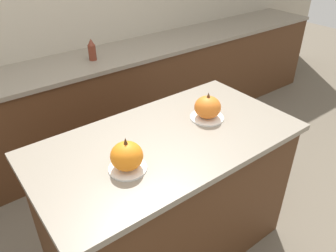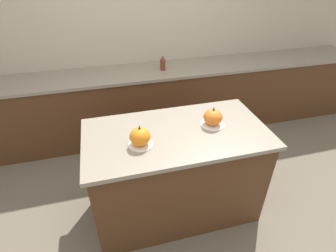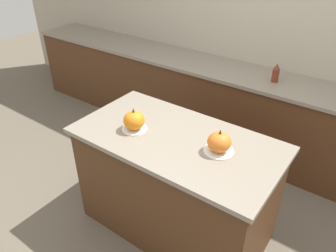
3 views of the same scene
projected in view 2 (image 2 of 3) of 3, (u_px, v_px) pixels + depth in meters
The scene contains 7 objects.
ground_plane at pixel (175, 206), 2.59m from camera, with size 12.00×12.00×0.00m, color #665B4C.
wall_back at pixel (139, 34), 3.26m from camera, with size 8.00×0.06×2.50m.
kitchen_island at pixel (176, 173), 2.35m from camera, with size 1.49×0.79×0.89m.
back_counter at pixel (147, 103), 3.44m from camera, with size 6.00×0.60×0.89m.
pumpkin_cake_left at pixel (140, 137), 1.92m from camera, with size 0.19×0.19×0.18m.
pumpkin_cake_right at pixel (213, 118), 2.15m from camera, with size 0.20×0.20×0.17m.
bottle_tall at pixel (163, 63), 3.17m from camera, with size 0.07×0.07×0.18m.
Camera 2 is at (-0.51, -1.65, 2.10)m, focal length 28.00 mm.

